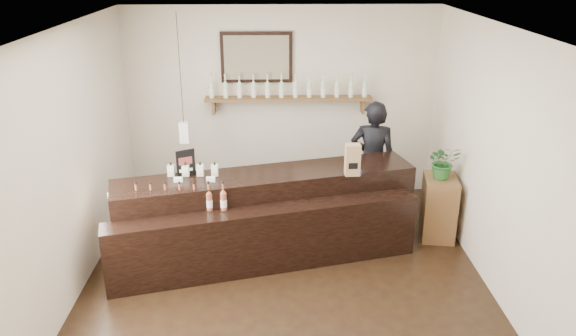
% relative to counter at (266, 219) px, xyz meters
% --- Properties ---
extents(ground, '(5.00, 5.00, 0.00)m').
position_rel_counter_xyz_m(ground, '(0.21, -0.57, -0.48)').
color(ground, black).
rests_on(ground, ground).
extents(room_shell, '(5.00, 5.00, 5.00)m').
position_rel_counter_xyz_m(room_shell, '(0.21, -0.57, 1.23)').
color(room_shell, beige).
rests_on(room_shell, ground).
extents(back_wall_decor, '(2.66, 0.96, 1.69)m').
position_rel_counter_xyz_m(back_wall_decor, '(0.07, 1.81, 1.28)').
color(back_wall_decor, brown).
rests_on(back_wall_decor, ground).
extents(counter, '(3.67, 1.84, 1.18)m').
position_rel_counter_xyz_m(counter, '(0.00, 0.00, 0.00)').
color(counter, black).
rests_on(counter, ground).
extents(promo_sign, '(0.21, 0.12, 0.32)m').
position_rel_counter_xyz_m(promo_sign, '(-0.94, 0.10, 0.69)').
color(promo_sign, black).
rests_on(promo_sign, counter).
extents(paper_bag, '(0.18, 0.14, 0.38)m').
position_rel_counter_xyz_m(paper_bag, '(1.02, 0.07, 0.73)').
color(paper_bag, '#9A764A').
rests_on(paper_bag, counter).
extents(tape_dispenser, '(0.14, 0.09, 0.11)m').
position_rel_counter_xyz_m(tape_dispenser, '(1.07, 0.07, 0.58)').
color(tape_dispenser, '#1C2FC4').
rests_on(tape_dispenser, counter).
extents(side_cabinet, '(0.49, 0.62, 0.81)m').
position_rel_counter_xyz_m(side_cabinet, '(2.21, 0.41, -0.07)').
color(side_cabinet, brown).
rests_on(side_cabinet, ground).
extents(potted_plant, '(0.40, 0.35, 0.44)m').
position_rel_counter_xyz_m(potted_plant, '(2.21, 0.41, 0.56)').
color(potted_plant, '#265F26').
rests_on(potted_plant, side_cabinet).
extents(shopkeeper, '(0.77, 0.59, 1.89)m').
position_rel_counter_xyz_m(shopkeeper, '(1.43, 0.98, 0.47)').
color(shopkeeper, black).
rests_on(shopkeeper, ground).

